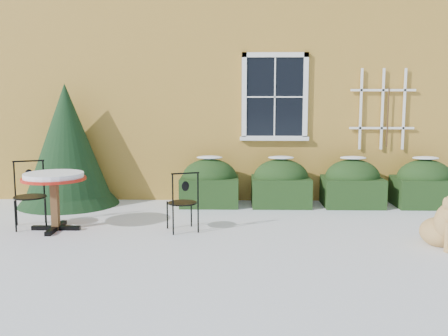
{
  "coord_description": "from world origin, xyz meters",
  "views": [
    {
      "loc": [
        0.18,
        -6.45,
        1.91
      ],
      "look_at": [
        0.0,
        1.0,
        0.9
      ],
      "focal_mm": 40.0,
      "sensor_mm": 36.0,
      "label": 1
    }
  ],
  "objects_px": {
    "bistro_table": "(54,183)",
    "patio_chair_far": "(30,194)",
    "patio_chair_near": "(183,201)",
    "dog": "(445,225)",
    "evergreen_shrub": "(67,156)"
  },
  "relations": [
    {
      "from": "evergreen_shrub",
      "to": "bistro_table",
      "type": "relative_size",
      "value": 2.4
    },
    {
      "from": "patio_chair_far",
      "to": "dog",
      "type": "bearing_deg",
      "value": -31.5
    },
    {
      "from": "patio_chair_near",
      "to": "patio_chair_far",
      "type": "bearing_deg",
      "value": -25.74
    },
    {
      "from": "bistro_table",
      "to": "patio_chair_near",
      "type": "distance_m",
      "value": 1.92
    },
    {
      "from": "bistro_table",
      "to": "patio_chair_far",
      "type": "bearing_deg",
      "value": 157.34
    },
    {
      "from": "patio_chair_near",
      "to": "patio_chair_far",
      "type": "relative_size",
      "value": 0.89
    },
    {
      "from": "evergreen_shrub",
      "to": "dog",
      "type": "relative_size",
      "value": 2.58
    },
    {
      "from": "dog",
      "to": "evergreen_shrub",
      "type": "bearing_deg",
      "value": 142.33
    },
    {
      "from": "bistro_table",
      "to": "dog",
      "type": "distance_m",
      "value": 5.47
    },
    {
      "from": "bistro_table",
      "to": "patio_chair_far",
      "type": "distance_m",
      "value": 0.53
    },
    {
      "from": "evergreen_shrub",
      "to": "patio_chair_far",
      "type": "relative_size",
      "value": 2.21
    },
    {
      "from": "bistro_table",
      "to": "dog",
      "type": "xyz_separation_m",
      "value": [
        5.4,
        -0.76,
        -0.41
      ]
    },
    {
      "from": "patio_chair_far",
      "to": "bistro_table",
      "type": "bearing_deg",
      "value": -44.93
    },
    {
      "from": "bistro_table",
      "to": "patio_chair_far",
      "type": "xyz_separation_m",
      "value": [
        -0.45,
        0.19,
        -0.21
      ]
    },
    {
      "from": "patio_chair_far",
      "to": "evergreen_shrub",
      "type": "bearing_deg",
      "value": 66.78
    }
  ]
}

